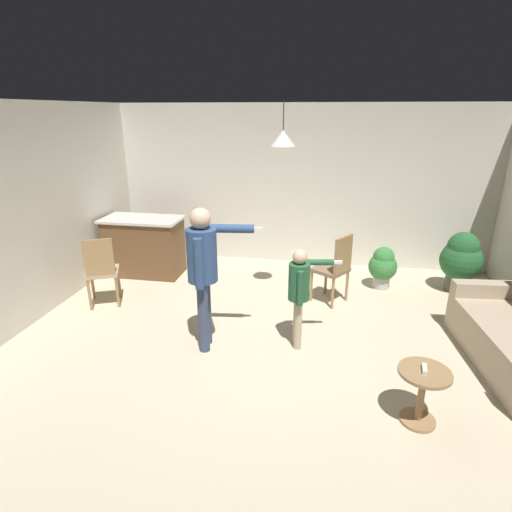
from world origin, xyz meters
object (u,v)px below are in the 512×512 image
person_child (300,288)px  dining_chair_by_counter (335,266)px  person_adult (204,264)px  dining_chair_near_wall (101,269)px  potted_plant_by_wall (383,266)px  spare_remote_on_table (425,369)px  kitchen_counter (144,246)px  potted_plant_corner (461,259)px  side_table_by_couch (422,390)px

person_child → dining_chair_by_counter: 1.31m
person_adult → dining_chair_by_counter: bearing=127.9°
dining_chair_near_wall → potted_plant_by_wall: bearing=-5.7°
person_adult → spare_remote_on_table: size_ratio=12.56×
kitchen_counter → potted_plant_by_wall: size_ratio=1.93×
potted_plant_by_wall → potted_plant_corner: bearing=4.6°
potted_plant_corner → spare_remote_on_table: bearing=-110.0°
person_child → dining_chair_by_counter: person_child is taller
person_adult → side_table_by_couch: bearing=61.3°
kitchen_counter → side_table_by_couch: bearing=-36.7°
side_table_by_couch → person_child: person_child is taller
person_adult → dining_chair_near_wall: size_ratio=1.63×
person_adult → potted_plant_by_wall: size_ratio=2.50×
dining_chair_near_wall → potted_plant_by_wall: size_ratio=1.53×
side_table_by_couch → spare_remote_on_table: spare_remote_on_table is taller
dining_chair_near_wall → spare_remote_on_table: 4.19m
kitchen_counter → potted_plant_corner: 4.92m
kitchen_counter → spare_remote_on_table: 4.75m
person_adult → dining_chair_near_wall: person_adult is taller
side_table_by_couch → person_child: size_ratio=0.44×
side_table_by_couch → potted_plant_corner: potted_plant_corner is taller
spare_remote_on_table → kitchen_counter: bearing=143.3°
dining_chair_by_counter → dining_chair_near_wall: 3.20m
dining_chair_near_wall → spare_remote_on_table: (3.86, -1.62, -0.01)m
kitchen_counter → person_child: bearing=-33.8°
kitchen_counter → side_table_by_couch: (3.82, -2.84, -0.15)m
dining_chair_by_counter → person_adult: bearing=168.5°
side_table_by_couch → potted_plant_by_wall: (-0.02, 2.94, 0.03)m
side_table_by_couch → person_adult: bearing=158.5°
person_child → dining_chair_near_wall: bearing=-112.1°
potted_plant_corner → potted_plant_by_wall: size_ratio=1.40×
kitchen_counter → dining_chair_by_counter: 3.13m
potted_plant_corner → side_table_by_couch: bearing=-109.9°
side_table_by_couch → dining_chair_near_wall: size_ratio=0.52×
potted_plant_corner → potted_plant_by_wall: bearing=-175.4°
dining_chair_by_counter → spare_remote_on_table: 2.40m
dining_chair_near_wall → spare_remote_on_table: dining_chair_near_wall is taller
person_adult → potted_plant_corner: bearing=116.4°
person_adult → dining_chair_by_counter: person_adult is taller
dining_chair_by_counter → kitchen_counter: bearing=113.1°
person_child → dining_chair_by_counter: size_ratio=1.17×
side_table_by_couch → person_child: bearing=137.2°
dining_chair_by_counter → potted_plant_corner: size_ratio=1.09×
dining_chair_by_counter → potted_plant_corner: (1.84, 0.74, -0.04)m
person_adult → potted_plant_corner: 3.96m
person_child → potted_plant_corner: 2.99m
side_table_by_couch → potted_plant_corner: bearing=70.1°
side_table_by_couch → potted_plant_by_wall: potted_plant_by_wall is taller
dining_chair_near_wall → dining_chair_by_counter: bearing=-12.5°
dining_chair_by_counter → dining_chair_near_wall: (-3.13, -0.67, 0.00)m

